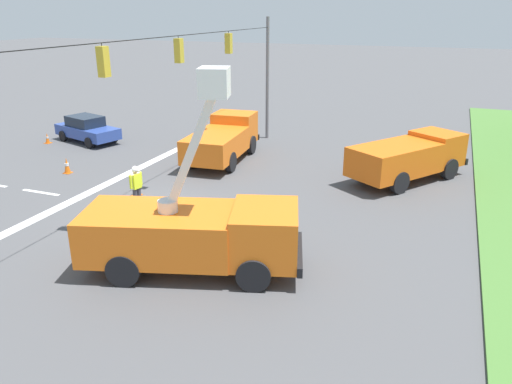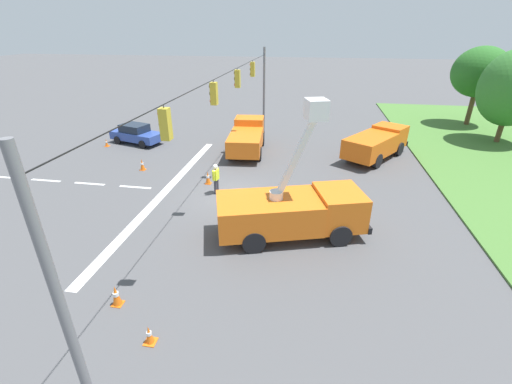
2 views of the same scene
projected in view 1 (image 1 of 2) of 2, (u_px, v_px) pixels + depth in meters
ground_plane at (155, 211)px, 19.98m from camera, size 200.00×200.00×0.00m
lane_markings at (50, 194)px, 21.80m from camera, size 17.60×15.25×0.01m
signal_gantry at (147, 96)px, 18.41m from camera, size 26.20×0.33×7.20m
utility_truck_bucket_lift at (194, 230)px, 15.07m from camera, size 4.33×7.06×6.13m
utility_truck_support_near at (409, 156)px, 23.20m from camera, size 6.34×5.31×2.03m
utility_truck_support_far at (223, 139)px, 26.36m from camera, size 6.29×2.82×2.19m
sedan_blue at (87, 129)px, 30.14m from camera, size 2.92×4.62×1.56m
road_worker at (136, 185)px, 19.95m from camera, size 0.64×0.32×1.77m
traffic_cone_foreground_right at (136, 187)px, 21.50m from camera, size 0.36×0.36×0.80m
traffic_cone_mid_left at (273, 225)px, 17.90m from camera, size 0.36×0.36×0.65m
traffic_cone_near_bucket at (224, 216)px, 18.72m from camera, size 0.36×0.36×0.61m
traffic_cone_lane_edge_a at (47, 138)px, 29.96m from camera, size 0.36×0.36×0.62m
traffic_cone_lane_edge_b at (181, 209)px, 19.39m from camera, size 0.36×0.36×0.59m
traffic_cone_far_left at (67, 166)px, 24.44m from camera, size 0.36×0.36×0.78m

